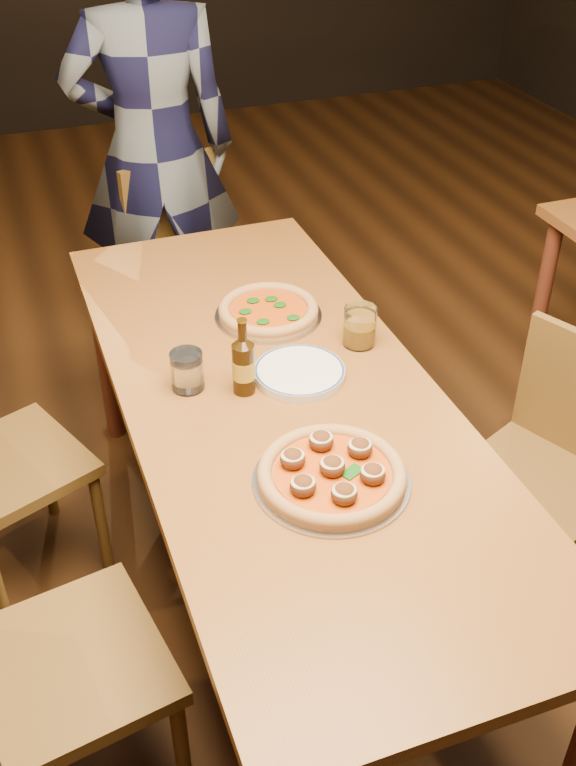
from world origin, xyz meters
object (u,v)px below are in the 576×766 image
object	(u,v)px
water_glass	(187,371)
chair_end	(201,273)
table_main	(282,416)
chair_main_sw	(8,464)
pizza_meatball	(332,473)
plate_stack	(300,373)
diner	(154,151)
chair_main_nw	(65,664)
amber_glass	(360,326)
pizza_margherita	(268,311)
beer_bottle	(244,367)
chair_main_e	(536,482)

from	to	relation	value
water_glass	chair_end	bearing A→B (deg)	74.06
table_main	chair_main_sw	size ratio (longest dim) A/B	2.32
pizza_meatball	chair_end	bearing A→B (deg)	85.97
plate_stack	diner	xyz separation A→B (m)	(-0.07, 1.40, 0.13)
chair_main_nw	diner	size ratio (longest dim) A/B	0.51
chair_main_nw	amber_glass	bearing A→B (deg)	-69.02
plate_stack	amber_glass	bearing A→B (deg)	23.72
chair_end	pizza_margherita	distance (m)	0.93
chair_main_nw	plate_stack	xyz separation A→B (m)	(0.73, 0.47, 0.31)
chair_main_nw	beer_bottle	bearing A→B (deg)	-61.19
diner	water_glass	bearing A→B (deg)	87.31
chair_main_sw	beer_bottle	distance (m)	0.81
pizza_margherita	amber_glass	world-z (taller)	amber_glass
pizza_margherita	chair_main_nw	bearing A→B (deg)	-133.61
plate_stack	chair_end	bearing A→B (deg)	88.28
beer_bottle	amber_glass	bearing A→B (deg)	15.88
chair_main_nw	chair_main_sw	xyz separation A→B (m)	(-0.06, 0.77, -0.03)
chair_end	plate_stack	size ratio (longest dim) A/B	3.69
pizza_margherita	beer_bottle	xyz separation A→B (m)	(-0.18, -0.33, 0.06)
chair_main_e	chair_end	xyz separation A→B (m)	(-0.57, 1.49, 0.02)
table_main	amber_glass	xyz separation A→B (m)	(0.29, 0.15, 0.13)
pizza_margherita	water_glass	size ratio (longest dim) A/B	2.96
pizza_meatball	beer_bottle	bearing A→B (deg)	101.33
chair_main_e	water_glass	distance (m)	1.03
table_main	chair_main_e	bearing A→B (deg)	-18.77
table_main	chair_main_e	distance (m)	0.76
chair_main_nw	amber_glass	distance (m)	1.15
table_main	beer_bottle	bearing A→B (deg)	150.88
beer_bottle	chair_main_sw	bearing A→B (deg)	153.61
chair_main_e	pizza_margherita	world-z (taller)	chair_main_e
water_glass	amber_glass	bearing A→B (deg)	4.67
amber_glass	pizza_meatball	bearing A→B (deg)	-119.93
chair_main_sw	beer_bottle	world-z (taller)	beer_bottle
amber_glass	table_main	bearing A→B (deg)	-151.86
plate_stack	diner	world-z (taller)	diner
chair_main_e	chair_main_nw	bearing A→B (deg)	-106.11
chair_main_sw	table_main	bearing A→B (deg)	-139.02
chair_main_sw	beer_bottle	bearing A→B (deg)	-138.69
chair_end	pizza_meatball	distance (m)	1.65
table_main	plate_stack	bearing A→B (deg)	39.25
plate_stack	amber_glass	size ratio (longest dim) A/B	2.11
chair_main_nw	chair_main_sw	bearing A→B (deg)	-5.39
table_main	diner	world-z (taller)	diner
chair_end	beer_bottle	size ratio (longest dim) A/B	4.22
chair_end	water_glass	world-z (taller)	chair_end
table_main	pizza_meatball	xyz separation A→B (m)	(-0.00, -0.35, 0.10)
chair_main_e	water_glass	bearing A→B (deg)	-134.59
chair_end	diner	world-z (taller)	diner
pizza_meatball	water_glass	xyz separation A→B (m)	(-0.21, 0.47, 0.03)
chair_main_nw	water_glass	world-z (taller)	chair_main_nw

